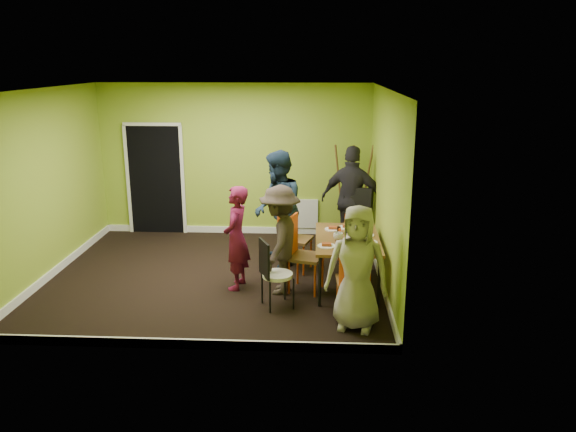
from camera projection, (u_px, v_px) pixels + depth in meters
name	position (u px, v px, depth m)	size (l,w,h in m)	color
ground	(216.00, 276.00, 8.58)	(5.00, 5.00, 0.00)	black
room_walls	(213.00, 213.00, 8.36)	(5.04, 4.54, 2.82)	#93B12D
dining_table	(347.00, 241.00, 7.99)	(0.90, 1.50, 0.75)	black
chair_left_far	(290.00, 232.00, 8.71)	(0.56, 0.55, 1.08)	#EF5516
chair_left_near	(300.00, 249.00, 7.92)	(0.56, 0.56, 1.09)	#EF5516
chair_back_end	(357.00, 208.00, 9.32)	(0.62, 0.68, 1.15)	#EF5516
chair_front_end	(354.00, 276.00, 7.06)	(0.43, 0.44, 1.00)	#EF5516
chair_bentwood	(273.00, 270.00, 7.38)	(0.48, 0.48, 0.94)	black
easel	(353.00, 193.00, 10.16)	(0.71, 0.66, 1.76)	brown
plate_near_left	(333.00, 229.00, 8.36)	(0.24, 0.24, 0.01)	white
plate_near_right	(327.00, 246.00, 7.61)	(0.25, 0.25, 0.01)	white
plate_far_back	(347.00, 227.00, 8.44)	(0.26, 0.26, 0.01)	white
plate_far_front	(355.00, 249.00, 7.49)	(0.22, 0.22, 0.01)	white
plate_wall_back	(365.00, 235.00, 8.08)	(0.26, 0.26, 0.01)	white
plate_wall_front	(369.00, 242.00, 7.76)	(0.25, 0.25, 0.01)	white
thermos	(349.00, 229.00, 8.04)	(0.08, 0.08, 0.21)	white
blue_bottle	(366.00, 238.00, 7.65)	(0.07, 0.07, 0.19)	#164FAB
orange_bottle	(340.00, 231.00, 8.15)	(0.03, 0.03, 0.08)	#EF5516
glass_mid	(339.00, 230.00, 8.20)	(0.06, 0.06, 0.09)	black
glass_back	(351.00, 227.00, 8.32)	(0.06, 0.06, 0.10)	black
glass_front	(359.00, 244.00, 7.55)	(0.06, 0.06, 0.09)	black
cup_a	(338.00, 237.00, 7.85)	(0.14, 0.14, 0.11)	white
cup_b	(361.00, 233.00, 8.07)	(0.09, 0.09, 0.08)	white
person_standing	(236.00, 238.00, 7.97)	(0.55, 0.36, 1.50)	maroon
person_left_far	(278.00, 209.00, 8.83)	(0.90, 0.70, 1.85)	#162638
person_left_near	(280.00, 240.00, 7.80)	(1.00, 0.57, 1.55)	#302720
person_back_end	(352.00, 200.00, 9.47)	(1.07, 0.45, 1.83)	#232227
person_front_end	(357.00, 268.00, 6.74)	(0.76, 0.49, 1.55)	#9C9488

